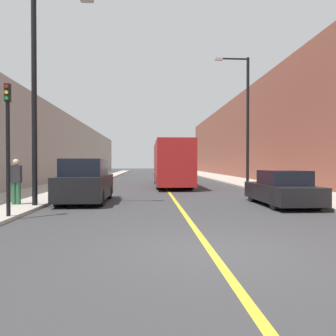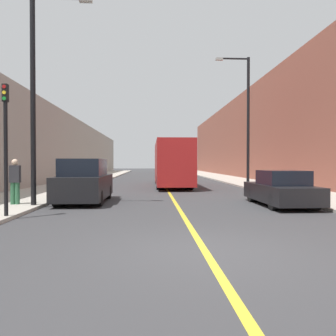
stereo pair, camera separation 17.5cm
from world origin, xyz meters
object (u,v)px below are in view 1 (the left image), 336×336
object	(u,v)px
parked_suv_left	(85,182)
traffic_light	(8,144)
car_right_near	(282,190)
bus	(171,163)
pedestrian	(16,181)
street_lamp_left	(39,87)
street_lamp_right	(245,115)

from	to	relation	value
parked_suv_left	traffic_light	bearing A→B (deg)	-109.32
car_right_near	bus	bearing A→B (deg)	108.01
parked_suv_left	bus	bearing A→B (deg)	65.71
pedestrian	street_lamp_left	bearing A→B (deg)	-14.66
street_lamp_right	pedestrian	size ratio (longest dim) A/B	4.97
traffic_light	pedestrian	world-z (taller)	traffic_light
car_right_near	traffic_light	world-z (taller)	traffic_light
bus	pedestrian	bearing A→B (deg)	-121.26
street_lamp_left	traffic_light	xyz separation A→B (m)	(-0.08, -2.67, -2.39)
bus	street_lamp_right	bearing A→B (deg)	-25.70
street_lamp_right	pedestrian	world-z (taller)	street_lamp_right
pedestrian	bus	bearing A→B (deg)	58.74
street_lamp_left	traffic_light	distance (m)	3.58
parked_suv_left	street_lamp_left	bearing A→B (deg)	-130.31
bus	traffic_light	size ratio (longest dim) A/B	2.58
bus	traffic_light	distance (m)	15.70
traffic_light	pedestrian	distance (m)	3.33
car_right_near	street_lamp_right	bearing A→B (deg)	82.45
street_lamp_right	traffic_light	xyz separation A→B (m)	(-11.10, -12.05, -2.78)
bus	street_lamp_left	size ratio (longest dim) A/B	1.28
street_lamp_right	pedestrian	xyz separation A→B (m)	(-12.01, -9.12, -4.07)
street_lamp_right	traffic_light	bearing A→B (deg)	-132.64
bus	street_lamp_left	bearing A→B (deg)	-116.97
car_right_near	pedestrian	world-z (taller)	pedestrian
car_right_near	traffic_light	xyz separation A→B (m)	(-9.87, -2.82, 1.69)
street_lamp_left	street_lamp_right	size ratio (longest dim) A/B	0.91
car_right_near	street_lamp_left	distance (m)	10.60
traffic_light	street_lamp_left	bearing A→B (deg)	88.18
parked_suv_left	traffic_light	distance (m)	4.86
traffic_light	pedestrian	xyz separation A→B (m)	(-0.92, 2.93, -1.29)
parked_suv_left	pedestrian	size ratio (longest dim) A/B	2.52
bus	street_lamp_right	world-z (taller)	street_lamp_right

